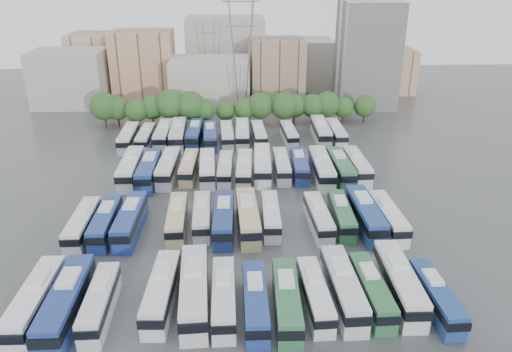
{
  "coord_description": "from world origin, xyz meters",
  "views": [
    {
      "loc": [
        -0.19,
        -68.35,
        35.34
      ],
      "look_at": [
        3.32,
        5.6,
        3.0
      ],
      "focal_mm": 35.0,
      "sensor_mm": 36.0,
      "label": 1
    }
  ],
  "objects_px": {
    "bus_r0_s12": "(399,282)",
    "bus_r1_s11": "(341,215)",
    "bus_r1_s0": "(83,224)",
    "bus_r0_s5": "(194,290)",
    "bus_r0_s0": "(36,301)",
    "bus_r2_s2": "(149,170)",
    "bus_r0_s2": "(100,302)",
    "bus_r2_s3": "(168,167)",
    "bus_r0_s6": "(224,297)",
    "bus_r1_s10": "(318,217)",
    "bus_r0_s4": "(162,291)",
    "bus_r1_s2": "(130,220)",
    "bus_r1_s4": "(177,218)",
    "bus_r0_s10": "(343,287)",
    "bus_r2_s13": "(357,165)",
    "bus_r3_s4": "(195,134)",
    "bus_r0_s13": "(436,297)",
    "bus_r1_s13": "(388,217)",
    "bus_r1_s6": "(224,218)",
    "bus_r3_s10": "(289,134)",
    "bus_r3_s3": "(178,134)",
    "apartment_tower": "(367,55)",
    "electricity_pylon": "(241,37)",
    "bus_r0_s1": "(66,302)",
    "bus_r1_s1": "(105,222)",
    "bus_r0_s11": "(371,290)",
    "bus_r1_s12": "(365,214)",
    "bus_r2_s7": "(244,169)",
    "bus_r1_s7": "(248,217)",
    "bus_r2_s9": "(282,165)",
    "bus_r2_s10": "(299,165)",
    "bus_r3_s0": "(128,137)",
    "bus_r3_s8": "(259,134)",
    "bus_r2_s6": "(225,169)",
    "bus_r3_s6": "(227,135)",
    "bus_r2_s1": "(131,168)",
    "bus_r3_s7": "(242,133)",
    "bus_r1_s5": "(202,216)",
    "bus_r3_s2": "(164,134)",
    "bus_r3_s13": "(336,133)",
    "bus_r0_s8": "(287,300)",
    "bus_r0_s7": "(256,301)",
    "bus_r3_s1": "(146,137)"
  },
  "relations": [
    {
      "from": "bus_r0_s0",
      "to": "bus_r2_s2",
      "type": "distance_m",
      "value": 36.12
    },
    {
      "from": "bus_r2_s3",
      "to": "bus_r3_s6",
      "type": "distance_m",
      "value": 20.23
    },
    {
      "from": "bus_r0_s13",
      "to": "bus_r1_s13",
      "type": "height_order",
      "value": "bus_r1_s13"
    },
    {
      "from": "bus_r0_s7",
      "to": "bus_r1_s5",
      "type": "height_order",
      "value": "bus_r0_s7"
    },
    {
      "from": "bus_r3_s13",
      "to": "bus_r0_s8",
      "type": "bearing_deg",
      "value": -106.82
    },
    {
      "from": "bus_r3_s3",
      "to": "bus_r2_s7",
      "type": "bearing_deg",
      "value": -56.4
    },
    {
      "from": "bus_r0_s10",
      "to": "bus_r3_s3",
      "type": "bearing_deg",
      "value": 111.73
    },
    {
      "from": "bus_r3_s2",
      "to": "bus_r0_s10",
      "type": "bearing_deg",
      "value": -62.95
    },
    {
      "from": "bus_r0_s12",
      "to": "bus_r1_s11",
      "type": "bearing_deg",
      "value": 101.39
    },
    {
      "from": "bus_r1_s0",
      "to": "bus_r0_s5",
      "type": "bearing_deg",
      "value": -44.37
    },
    {
      "from": "bus_r1_s10",
      "to": "bus_r2_s6",
      "type": "distance_m",
      "value": 22.77
    },
    {
      "from": "bus_r0_s5",
      "to": "bus_r2_s3",
      "type": "distance_m",
      "value": 36.33
    },
    {
      "from": "bus_r0_s12",
      "to": "bus_r3_s1",
      "type": "xyz_separation_m",
      "value": [
        -36.3,
        52.12,
        -0.26
      ]
    },
    {
      "from": "bus_r0_s2",
      "to": "bus_r2_s3",
      "type": "bearing_deg",
      "value": 84.47
    },
    {
      "from": "bus_r0_s1",
      "to": "bus_r3_s4",
      "type": "distance_m",
      "value": 56.15
    },
    {
      "from": "bus_r0_s4",
      "to": "bus_r1_s2",
      "type": "xyz_separation_m",
      "value": [
        -6.41,
        16.42,
        0.07
      ]
    },
    {
      "from": "bus_r0_s6",
      "to": "bus_r0_s10",
      "type": "relative_size",
      "value": 0.91
    },
    {
      "from": "bus_r0_s5",
      "to": "bus_r1_s12",
      "type": "relative_size",
      "value": 1.03
    },
    {
      "from": "bus_r0_s6",
      "to": "bus_r2_s13",
      "type": "distance_m",
      "value": 42.77
    },
    {
      "from": "bus_r2_s9",
      "to": "bus_r3_s4",
      "type": "height_order",
      "value": "bus_r3_s4"
    },
    {
      "from": "bus_r1_s5",
      "to": "bus_r2_s9",
      "type": "bearing_deg",
      "value": 52.32
    },
    {
      "from": "bus_r1_s10",
      "to": "bus_r1_s7",
      "type": "bearing_deg",
      "value": 177.1
    },
    {
      "from": "bus_r3_s7",
      "to": "bus_r2_s3",
      "type": "bearing_deg",
      "value": -125.81
    },
    {
      "from": "bus_r0_s5",
      "to": "bus_r2_s7",
      "type": "height_order",
      "value": "bus_r0_s5"
    },
    {
      "from": "bus_r0_s1",
      "to": "bus_r1_s10",
      "type": "xyz_separation_m",
      "value": [
        29.78,
        18.22,
        -0.36
      ]
    },
    {
      "from": "apartment_tower",
      "to": "electricity_pylon",
      "type": "bearing_deg",
      "value": -165.96
    },
    {
      "from": "bus_r1_s0",
      "to": "bus_r2_s1",
      "type": "height_order",
      "value": "bus_r2_s1"
    },
    {
      "from": "bus_r1_s6",
      "to": "bus_r3_s3",
      "type": "relative_size",
      "value": 0.92
    },
    {
      "from": "bus_r0_s12",
      "to": "bus_r3_s8",
      "type": "height_order",
      "value": "bus_r0_s12"
    },
    {
      "from": "bus_r0_s11",
      "to": "bus_r3_s8",
      "type": "height_order",
      "value": "bus_r0_s11"
    },
    {
      "from": "bus_r0_s1",
      "to": "bus_r1_s11",
      "type": "relative_size",
      "value": 1.19
    },
    {
      "from": "bus_r1_s4",
      "to": "bus_r1_s11",
      "type": "xyz_separation_m",
      "value": [
        23.39,
        0.01,
        -0.02
      ]
    },
    {
      "from": "bus_r0_s10",
      "to": "bus_r1_s1",
      "type": "xyz_separation_m",
      "value": [
        -29.79,
        16.52,
        -0.14
      ]
    },
    {
      "from": "bus_r2_s10",
      "to": "bus_r3_s0",
      "type": "relative_size",
      "value": 0.95
    },
    {
      "from": "bus_r2_s10",
      "to": "bus_r1_s2",
      "type": "bearing_deg",
      "value": -141.69
    },
    {
      "from": "bus_r0_s1",
      "to": "bus_r0_s4",
      "type": "relative_size",
      "value": 1.11
    },
    {
      "from": "bus_r2_s13",
      "to": "bus_r3_s4",
      "type": "xyz_separation_m",
      "value": [
        -29.69,
        18.68,
        0.02
      ]
    },
    {
      "from": "bus_r0_s6",
      "to": "bus_r1_s10",
      "type": "xyz_separation_m",
      "value": [
        13.21,
        17.67,
        -0.05
      ]
    },
    {
      "from": "bus_r0_s4",
      "to": "bus_r2_s13",
      "type": "xyz_separation_m",
      "value": [
        29.83,
        34.82,
        0.02
      ]
    },
    {
      "from": "bus_r0_s13",
      "to": "bus_r2_s7",
      "type": "distance_m",
      "value": 41.58
    },
    {
      "from": "bus_r1_s5",
      "to": "bus_r1_s6",
      "type": "relative_size",
      "value": 0.89
    },
    {
      "from": "bus_r1_s4",
      "to": "bus_r3_s6",
      "type": "bearing_deg",
      "value": 77.59
    },
    {
      "from": "bus_r3_s3",
      "to": "bus_r2_s3",
      "type": "bearing_deg",
      "value": -91.66
    },
    {
      "from": "bus_r0_s11",
      "to": "bus_r1_s1",
      "type": "height_order",
      "value": "bus_r1_s1"
    },
    {
      "from": "electricity_pylon",
      "to": "bus_r0_s12",
      "type": "bearing_deg",
      "value": -77.5
    },
    {
      "from": "electricity_pylon",
      "to": "bus_r3_s3",
      "type": "relative_size",
      "value": 2.51
    },
    {
      "from": "bus_r1_s6",
      "to": "bus_r3_s10",
      "type": "relative_size",
      "value": 1.13
    },
    {
      "from": "apartment_tower",
      "to": "bus_r0_s2",
      "type": "bearing_deg",
      "value": -120.66
    },
    {
      "from": "bus_r0_s0",
      "to": "bus_r1_s4",
      "type": "distance_m",
      "value": 22.46
    },
    {
      "from": "bus_r1_s1",
      "to": "bus_r1_s6",
      "type": "bearing_deg",
      "value": 0.87
    }
  ]
}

